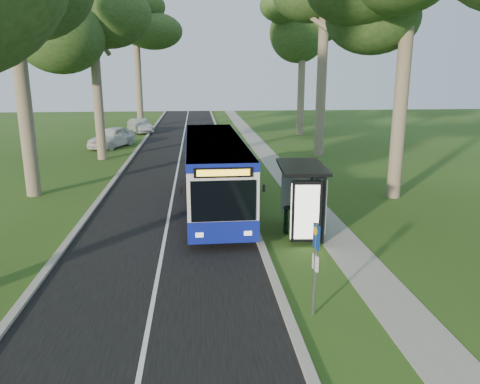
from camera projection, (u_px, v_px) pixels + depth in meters
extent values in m
plane|color=#2C4816|center=(260.00, 245.00, 16.96)|extent=(120.00, 120.00, 0.00)
cube|color=black|center=(175.00, 183.00, 26.29)|extent=(7.00, 100.00, 0.02)
cube|color=#9E9B93|center=(237.00, 181.00, 26.59)|extent=(0.25, 100.00, 0.12)
cube|color=#9E9B93|center=(112.00, 183.00, 25.96)|extent=(0.25, 100.00, 0.12)
cube|color=white|center=(175.00, 183.00, 26.28)|extent=(0.12, 100.00, 0.00)
cube|color=gray|center=(289.00, 181.00, 26.86)|extent=(1.50, 100.00, 0.02)
cube|color=white|center=(214.00, 169.00, 21.44)|extent=(2.63, 11.82, 2.80)
cube|color=#101C94|center=(215.00, 190.00, 21.70)|extent=(2.66, 11.85, 0.79)
cube|color=#101C94|center=(214.00, 142.00, 21.13)|extent=(2.66, 11.85, 0.31)
cube|color=black|center=(221.00, 201.00, 15.71)|extent=(2.21, 0.08, 1.42)
cube|color=yellow|center=(221.00, 173.00, 15.43)|extent=(1.77, 0.05, 0.22)
cube|color=black|center=(221.00, 239.00, 16.12)|extent=(2.36, 0.15, 0.29)
cylinder|color=black|center=(190.00, 220.00, 18.15)|extent=(0.29, 1.03, 1.02)
cylinder|color=black|center=(246.00, 218.00, 18.35)|extent=(0.29, 1.03, 1.02)
cylinder|color=black|center=(191.00, 179.00, 24.97)|extent=(0.29, 1.03, 1.02)
cylinder|color=black|center=(233.00, 178.00, 25.16)|extent=(0.29, 1.03, 1.02)
cylinder|color=gray|center=(315.00, 270.00, 11.76)|extent=(0.08, 0.08, 2.48)
cube|color=navy|center=(316.00, 237.00, 11.54)|extent=(0.09, 0.35, 0.62)
cylinder|color=yellow|center=(315.00, 231.00, 11.50)|extent=(0.05, 0.22, 0.22)
cube|color=white|center=(315.00, 263.00, 11.72)|extent=(0.09, 0.30, 0.40)
cube|color=black|center=(326.00, 210.00, 16.74)|extent=(0.11, 0.11, 2.55)
cube|color=black|center=(309.00, 192.00, 19.26)|extent=(0.11, 0.11, 2.55)
cube|color=black|center=(302.00, 167.00, 17.61)|extent=(1.92, 3.23, 0.12)
cube|color=silver|center=(319.00, 198.00, 17.98)|extent=(0.24, 2.59, 2.04)
cube|color=black|center=(309.00, 212.00, 16.57)|extent=(1.08, 0.24, 2.24)
cube|color=white|center=(310.00, 212.00, 16.49)|extent=(0.87, 0.09, 1.99)
cube|color=black|center=(306.00, 218.00, 18.47)|extent=(0.53, 1.86, 0.06)
cylinder|color=black|center=(291.00, 221.00, 18.12)|extent=(0.54, 0.54, 0.96)
cylinder|color=black|center=(291.00, 208.00, 18.00)|extent=(0.58, 0.58, 0.05)
imported|color=silver|center=(112.00, 137.00, 38.52)|extent=(3.66, 5.36, 1.70)
imported|color=#A8ABAF|center=(140.00, 126.00, 47.81)|extent=(3.09, 4.51, 1.41)
cylinder|color=#7A6B56|center=(20.00, 70.00, 22.20)|extent=(0.71, 0.71, 12.29)
cylinder|color=#7A6B56|center=(97.00, 86.00, 32.24)|extent=(0.65, 0.65, 10.21)
ellipsoid|color=#264A1C|center=(91.00, 3.00, 30.89)|extent=(5.20, 5.20, 7.00)
cylinder|color=#7A6B56|center=(97.00, 77.00, 41.58)|extent=(0.68, 0.68, 11.22)
ellipsoid|color=#264A1C|center=(91.00, 6.00, 40.10)|extent=(5.20, 5.20, 7.69)
cylinder|color=#7A6B56|center=(138.00, 71.00, 51.31)|extent=(0.71, 0.71, 12.26)
ellipsoid|color=#264A1C|center=(135.00, 8.00, 49.69)|extent=(5.20, 5.20, 8.41)
cylinder|color=#7A6B56|center=(402.00, 88.00, 22.08)|extent=(0.66, 0.66, 10.63)
cylinder|color=#7A6B56|center=(322.00, 73.00, 33.43)|extent=(0.70, 0.70, 11.94)
cylinder|color=#7A6B56|center=(301.00, 77.00, 45.20)|extent=(0.68, 0.68, 11.19)
ellipsoid|color=#264A1C|center=(304.00, 12.00, 43.72)|extent=(5.20, 5.20, 7.67)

